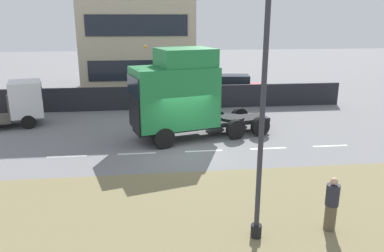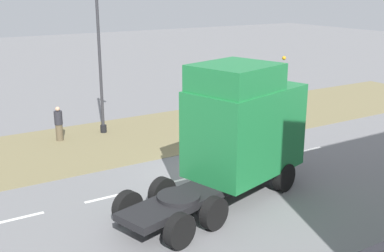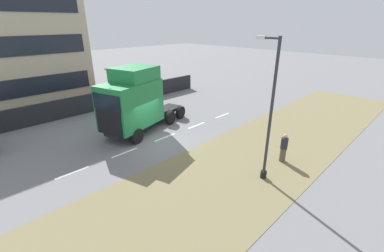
# 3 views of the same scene
# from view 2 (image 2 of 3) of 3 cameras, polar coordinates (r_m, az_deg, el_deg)

# --- Properties ---
(ground_plane) EXTENTS (120.00, 120.00, 0.00)m
(ground_plane) POSITION_cam_2_polar(r_m,az_deg,el_deg) (19.15, 1.11, -5.85)
(ground_plane) COLOR slate
(ground_plane) RESTS_ON ground
(grass_verge) EXTENTS (7.00, 44.00, 0.01)m
(grass_verge) POSITION_cam_2_polar(r_m,az_deg,el_deg) (24.11, -6.62, -1.23)
(grass_verge) COLOR olive
(grass_verge) RESTS_ON ground
(lane_markings) EXTENTS (0.16, 14.60, 0.00)m
(lane_markings) POSITION_cam_2_polar(r_m,az_deg,el_deg) (18.80, -0.70, -6.27)
(lane_markings) COLOR white
(lane_markings) RESTS_ON ground
(lorry_cab) EXTENTS (4.37, 7.80, 4.85)m
(lorry_cab) POSITION_cam_2_polar(r_m,az_deg,el_deg) (16.94, 5.69, -0.39)
(lorry_cab) COLOR black
(lorry_cab) RESTS_ON ground
(lamp_post) EXTENTS (1.28, 0.32, 6.97)m
(lamp_post) POSITION_cam_2_polar(r_m,az_deg,el_deg) (24.21, -10.74, 6.52)
(lamp_post) COLOR black
(lamp_post) RESTS_ON ground
(pedestrian) EXTENTS (0.39, 0.39, 1.69)m
(pedestrian) POSITION_cam_2_polar(r_m,az_deg,el_deg) (23.97, -15.52, 0.22)
(pedestrian) COLOR brown
(pedestrian) RESTS_ON ground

